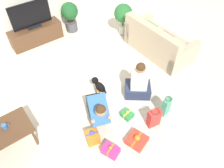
{
  "coord_description": "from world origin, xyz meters",
  "views": [
    {
      "loc": [
        -1.18,
        -2.75,
        3.52
      ],
      "look_at": [
        0.57,
        -0.43,
        0.45
      ],
      "focal_mm": 35.0,
      "sensor_mm": 36.0,
      "label": 1
    }
  ],
  "objects_px": {
    "sofa_right": "(158,43)",
    "tv": "(31,17)",
    "person_kneeling": "(97,109)",
    "gift_box_c": "(92,137)",
    "tv_console": "(36,35)",
    "potted_plant_corner_right": "(123,15)",
    "potted_plant_back_right": "(70,14)",
    "gift_box_a": "(111,150)",
    "dog": "(99,85)",
    "person_sitting": "(138,84)",
    "gift_bag_a": "(166,106)",
    "gift_box_b": "(137,140)",
    "mug": "(5,126)",
    "gift_bag_b": "(154,118)",
    "gift_box_d": "(127,115)"
  },
  "relations": [
    {
      "from": "sofa_right",
      "to": "person_kneeling",
      "type": "relative_size",
      "value": 2.0
    },
    {
      "from": "potted_plant_corner_right",
      "to": "gift_bag_a",
      "type": "height_order",
      "value": "potted_plant_corner_right"
    },
    {
      "from": "potted_plant_back_right",
      "to": "person_kneeling",
      "type": "bearing_deg",
      "value": -111.05
    },
    {
      "from": "tv_console",
      "to": "person_sitting",
      "type": "height_order",
      "value": "person_sitting"
    },
    {
      "from": "tv",
      "to": "gift_bag_b",
      "type": "bearing_deg",
      "value": -80.47
    },
    {
      "from": "tv_console",
      "to": "dog",
      "type": "distance_m",
      "value": 2.53
    },
    {
      "from": "dog",
      "to": "gift_bag_b",
      "type": "height_order",
      "value": "gift_bag_b"
    },
    {
      "from": "potted_plant_back_right",
      "to": "gift_box_d",
      "type": "relative_size",
      "value": 3.58
    },
    {
      "from": "potted_plant_back_right",
      "to": "mug",
      "type": "height_order",
      "value": "potted_plant_back_right"
    },
    {
      "from": "person_kneeling",
      "to": "gift_box_b",
      "type": "relative_size",
      "value": 2.12
    },
    {
      "from": "dog",
      "to": "gift_box_b",
      "type": "height_order",
      "value": "dog"
    },
    {
      "from": "gift_box_b",
      "to": "gift_bag_b",
      "type": "bearing_deg",
      "value": 11.38
    },
    {
      "from": "sofa_right",
      "to": "tv",
      "type": "bearing_deg",
      "value": 44.97
    },
    {
      "from": "sofa_right",
      "to": "gift_box_c",
      "type": "xyz_separation_m",
      "value": [
        -2.7,
        -1.12,
        -0.18
      ]
    },
    {
      "from": "person_sitting",
      "to": "gift_box_a",
      "type": "bearing_deg",
      "value": 68.92
    },
    {
      "from": "sofa_right",
      "to": "dog",
      "type": "height_order",
      "value": "sofa_right"
    },
    {
      "from": "person_kneeling",
      "to": "dog",
      "type": "bearing_deg",
      "value": 74.97
    },
    {
      "from": "gift_box_a",
      "to": "gift_box_c",
      "type": "xyz_separation_m",
      "value": [
        -0.12,
        0.37,
        0.05
      ]
    },
    {
      "from": "potted_plant_corner_right",
      "to": "potted_plant_back_right",
      "type": "xyz_separation_m",
      "value": [
        -1.07,
        0.99,
        -0.07
      ]
    },
    {
      "from": "tv_console",
      "to": "gift_box_c",
      "type": "relative_size",
      "value": 4.58
    },
    {
      "from": "sofa_right",
      "to": "gift_box_d",
      "type": "bearing_deg",
      "value": 120.01
    },
    {
      "from": "gift_box_b",
      "to": "gift_box_d",
      "type": "relative_size",
      "value": 1.74
    },
    {
      "from": "gift_bag_a",
      "to": "mug",
      "type": "relative_size",
      "value": 3.74
    },
    {
      "from": "potted_plant_corner_right",
      "to": "tv",
      "type": "bearing_deg",
      "value": 153.55
    },
    {
      "from": "gift_box_a",
      "to": "mug",
      "type": "distance_m",
      "value": 1.76
    },
    {
      "from": "gift_box_b",
      "to": "gift_box_c",
      "type": "relative_size",
      "value": 1.37
    },
    {
      "from": "dog",
      "to": "gift_box_d",
      "type": "height_order",
      "value": "dog"
    },
    {
      "from": "tv",
      "to": "potted_plant_back_right",
      "type": "xyz_separation_m",
      "value": [
        1.02,
        -0.05,
        -0.26
      ]
    },
    {
      "from": "potted_plant_corner_right",
      "to": "gift_box_b",
      "type": "relative_size",
      "value": 2.14
    },
    {
      "from": "tv",
      "to": "person_sitting",
      "type": "height_order",
      "value": "tv"
    },
    {
      "from": "sofa_right",
      "to": "potted_plant_corner_right",
      "type": "height_order",
      "value": "potted_plant_corner_right"
    },
    {
      "from": "sofa_right",
      "to": "tv",
      "type": "relative_size",
      "value": 1.69
    },
    {
      "from": "potted_plant_corner_right",
      "to": "gift_box_a",
      "type": "distance_m",
      "value": 3.66
    },
    {
      "from": "tv",
      "to": "gift_box_c",
      "type": "height_order",
      "value": "tv"
    },
    {
      "from": "tv_console",
      "to": "potted_plant_corner_right",
      "type": "relative_size",
      "value": 1.57
    },
    {
      "from": "dog",
      "to": "mug",
      "type": "height_order",
      "value": "mug"
    },
    {
      "from": "tv",
      "to": "person_kneeling",
      "type": "xyz_separation_m",
      "value": [
        -0.13,
        -3.06,
        -0.41
      ]
    },
    {
      "from": "sofa_right",
      "to": "gift_bag_a",
      "type": "relative_size",
      "value": 3.79
    },
    {
      "from": "gift_box_a",
      "to": "potted_plant_corner_right",
      "type": "bearing_deg",
      "value": 47.83
    },
    {
      "from": "potted_plant_back_right",
      "to": "gift_box_a",
      "type": "relative_size",
      "value": 2.44
    },
    {
      "from": "person_sitting",
      "to": "gift_bag_b",
      "type": "bearing_deg",
      "value": 109.02
    },
    {
      "from": "potted_plant_back_right",
      "to": "gift_box_c",
      "type": "distance_m",
      "value": 3.65
    },
    {
      "from": "sofa_right",
      "to": "potted_plant_back_right",
      "type": "relative_size",
      "value": 2.06
    },
    {
      "from": "gift_box_c",
      "to": "gift_box_d",
      "type": "relative_size",
      "value": 1.27
    },
    {
      "from": "potted_plant_corner_right",
      "to": "mug",
      "type": "xyz_separation_m",
      "value": [
        -3.68,
        -1.52,
        -0.05
      ]
    },
    {
      "from": "tv_console",
      "to": "potted_plant_back_right",
      "type": "distance_m",
      "value": 1.06
    },
    {
      "from": "sofa_right",
      "to": "gift_bag_a",
      "type": "distance_m",
      "value": 1.93
    },
    {
      "from": "person_sitting",
      "to": "mug",
      "type": "height_order",
      "value": "person_sitting"
    },
    {
      "from": "person_sitting",
      "to": "gift_bag_a",
      "type": "bearing_deg",
      "value": 136.68
    },
    {
      "from": "tv",
      "to": "dog",
      "type": "xyz_separation_m",
      "value": [
        0.26,
        -2.51,
        -0.51
      ]
    }
  ]
}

